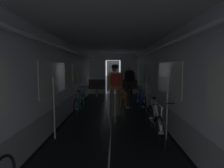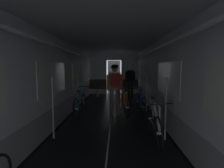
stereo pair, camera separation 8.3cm
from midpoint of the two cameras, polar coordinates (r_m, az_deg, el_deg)
The scene contains 9 objects.
train_car_shell at distance 5.44m, azimuth 0.11°, elevation 6.10°, with size 3.14×12.34×2.57m.
bench_seat_far_left at distance 10.02m, azimuth -4.41°, elevation -0.71°, with size 0.98×0.51×0.95m.
bench_seat_far_right at distance 10.00m, azimuth 5.91°, elevation -0.73°, with size 0.98×0.51×0.95m.
bicycle_white at distance 4.24m, azimuth 13.90°, elevation -11.88°, with size 0.44×1.69×0.95m.
bicycle_blue at distance 6.47m, azimuth 9.34°, elevation -5.81°, with size 0.44×1.69×0.96m.
bicycle_teal at distance 6.20m, azimuth -9.69°, elevation -6.28°, with size 0.44×1.69×0.95m.
person_cyclist_aisle at distance 5.92m, azimuth 1.32°, elevation -0.03°, with size 0.55×0.42×1.73m.
bicycle_orange_in_aisle at distance 6.28m, azimuth 4.07°, elevation -6.06°, with size 0.56×1.67×0.94m.
person_standing_near_bench at distance 9.59m, azimuth 6.12°, elevation 1.45°, with size 0.53×0.23×1.69m.
Camera 2 is at (0.18, -1.83, 1.63)m, focal length 28.62 mm.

